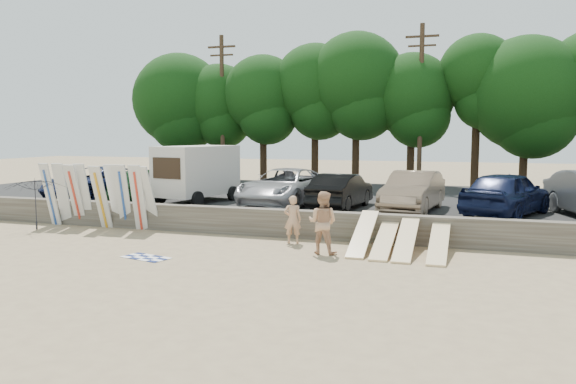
# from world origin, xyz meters

# --- Properties ---
(ground) EXTENTS (120.00, 120.00, 0.00)m
(ground) POSITION_xyz_m (0.00, 0.00, 0.00)
(ground) COLOR tan
(ground) RESTS_ON ground
(seawall) EXTENTS (44.00, 0.50, 1.00)m
(seawall) POSITION_xyz_m (0.00, 3.00, 0.50)
(seawall) COLOR #6B6356
(seawall) RESTS_ON ground
(parking_lot) EXTENTS (44.00, 14.50, 0.70)m
(parking_lot) POSITION_xyz_m (0.00, 10.50, 0.35)
(parking_lot) COLOR #282828
(parking_lot) RESTS_ON ground
(treeline) EXTENTS (33.87, 6.37, 9.06)m
(treeline) POSITION_xyz_m (0.29, 17.47, 6.32)
(treeline) COLOR #382616
(treeline) RESTS_ON parking_lot
(utility_poles) EXTENTS (25.80, 0.26, 9.00)m
(utility_poles) POSITION_xyz_m (2.00, 16.00, 5.43)
(utility_poles) COLOR #473321
(utility_poles) RESTS_ON parking_lot
(box_trailer) EXTENTS (2.83, 4.21, 2.48)m
(box_trailer) POSITION_xyz_m (-6.75, 6.24, 2.09)
(box_trailer) COLOR beige
(box_trailer) RESTS_ON parking_lot
(car_0) EXTENTS (3.45, 5.72, 1.49)m
(car_0) POSITION_xyz_m (-11.81, 5.92, 1.44)
(car_0) COLOR #121B41
(car_0) RESTS_ON parking_lot
(car_1) EXTENTS (2.53, 4.73, 1.53)m
(car_1) POSITION_xyz_m (-9.31, 5.97, 1.47)
(car_1) COLOR #123319
(car_1) RESTS_ON parking_lot
(car_2) EXTENTS (3.17, 5.83, 1.55)m
(car_2) POSITION_xyz_m (-2.70, 6.43, 1.48)
(car_2) COLOR #9C9BA0
(car_2) RESTS_ON parking_lot
(car_3) EXTENTS (1.93, 4.46, 1.43)m
(car_3) POSITION_xyz_m (-0.21, 6.12, 1.41)
(car_3) COLOR black
(car_3) RESTS_ON parking_lot
(car_4) EXTENTS (2.23, 4.91, 1.56)m
(car_4) POSITION_xyz_m (2.65, 6.18, 1.48)
(car_4) COLOR #826A53
(car_4) RESTS_ON parking_lot
(car_5) EXTENTS (3.74, 5.30, 1.67)m
(car_5) POSITION_xyz_m (6.05, 5.99, 1.54)
(car_5) COLOR #0E1533
(car_5) RESTS_ON parking_lot
(surfboard_upright_0) EXTENTS (0.58, 0.69, 2.55)m
(surfboard_upright_0) POSITION_xyz_m (-11.40, 2.41, 1.27)
(surfboard_upright_0) COLOR silver
(surfboard_upright_0) RESTS_ON ground
(surfboard_upright_1) EXTENTS (0.55, 0.67, 2.55)m
(surfboard_upright_1) POSITION_xyz_m (-10.91, 2.55, 1.27)
(surfboard_upright_1) COLOR silver
(surfboard_upright_1) RESTS_ON ground
(surfboard_upright_2) EXTENTS (0.51, 0.79, 2.51)m
(surfboard_upright_2) POSITION_xyz_m (-10.28, 2.54, 1.26)
(surfboard_upright_2) COLOR silver
(surfboard_upright_2) RESTS_ON ground
(surfboard_upright_3) EXTENTS (0.51, 0.65, 2.55)m
(surfboard_upright_3) POSITION_xyz_m (-9.93, 2.64, 1.27)
(surfboard_upright_3) COLOR silver
(surfboard_upright_3) RESTS_ON ground
(surfboard_upright_4) EXTENTS (0.53, 0.85, 2.50)m
(surfboard_upright_4) POSITION_xyz_m (-8.94, 2.37, 1.25)
(surfboard_upright_4) COLOR silver
(surfboard_upright_4) RESTS_ON ground
(surfboard_upright_5) EXTENTS (0.55, 0.71, 2.54)m
(surfboard_upright_5) POSITION_xyz_m (-8.48, 2.61, 1.27)
(surfboard_upright_5) COLOR silver
(surfboard_upright_5) RESTS_ON ground
(surfboard_upright_6) EXTENTS (0.58, 0.71, 2.55)m
(surfboard_upright_6) POSITION_xyz_m (-8.09, 2.61, 1.27)
(surfboard_upright_6) COLOR silver
(surfboard_upright_6) RESTS_ON ground
(surfboard_upright_7) EXTENTS (0.55, 0.65, 2.55)m
(surfboard_upright_7) POSITION_xyz_m (-7.34, 2.50, 1.28)
(surfboard_upright_7) COLOR silver
(surfboard_upright_7) RESTS_ON ground
(surfboard_upright_8) EXTENTS (0.62, 0.88, 2.51)m
(surfboard_upright_8) POSITION_xyz_m (-6.94, 2.60, 1.25)
(surfboard_upright_8) COLOR silver
(surfboard_upright_8) RESTS_ON ground
(surfboard_low_0) EXTENTS (0.56, 2.84, 1.10)m
(surfboard_low_0) POSITION_xyz_m (1.56, 1.59, 0.55)
(surfboard_low_0) COLOR #FFDBA0
(surfboard_low_0) RESTS_ON ground
(surfboard_low_1) EXTENTS (0.56, 2.92, 0.83)m
(surfboard_low_1) POSITION_xyz_m (2.28, 1.51, 0.41)
(surfboard_low_1) COLOR #FFDBA0
(surfboard_low_1) RESTS_ON ground
(surfboard_low_2) EXTENTS (0.56, 2.88, 0.98)m
(surfboard_low_2) POSITION_xyz_m (2.94, 1.44, 0.49)
(surfboard_low_2) COLOR #FFDBA0
(surfboard_low_2) RESTS_ON ground
(surfboard_low_3) EXTENTS (0.56, 2.91, 0.85)m
(surfboard_low_3) POSITION_xyz_m (3.93, 1.41, 0.43)
(surfboard_low_3) COLOR #FFDBA0
(surfboard_low_3) RESTS_ON ground
(beachgoer_a) EXTENTS (0.68, 0.53, 1.64)m
(beachgoer_a) POSITION_xyz_m (-0.94, 1.99, 0.82)
(beachgoer_a) COLOR tan
(beachgoer_a) RESTS_ON ground
(beachgoer_b) EXTENTS (1.02, 0.83, 1.96)m
(beachgoer_b) POSITION_xyz_m (0.45, 0.71, 0.98)
(beachgoer_b) COLOR tan
(beachgoer_b) RESTS_ON ground
(cooler) EXTENTS (0.41, 0.34, 0.32)m
(cooler) POSITION_xyz_m (1.39, 1.83, 0.16)
(cooler) COLOR green
(cooler) RESTS_ON ground
(gear_bag) EXTENTS (0.36, 0.33, 0.22)m
(gear_bag) POSITION_xyz_m (2.84, 2.16, 0.11)
(gear_bag) COLOR #C25716
(gear_bag) RESTS_ON ground
(beach_towel) EXTENTS (1.82, 1.82, 0.00)m
(beach_towel) POSITION_xyz_m (-4.47, -1.55, 0.01)
(beach_towel) COLOR white
(beach_towel) RESTS_ON ground
(beach_umbrella) EXTENTS (3.10, 3.09, 2.03)m
(beach_umbrella) POSITION_xyz_m (-11.15, 1.36, 1.01)
(beach_umbrella) COLOR black
(beach_umbrella) RESTS_ON ground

